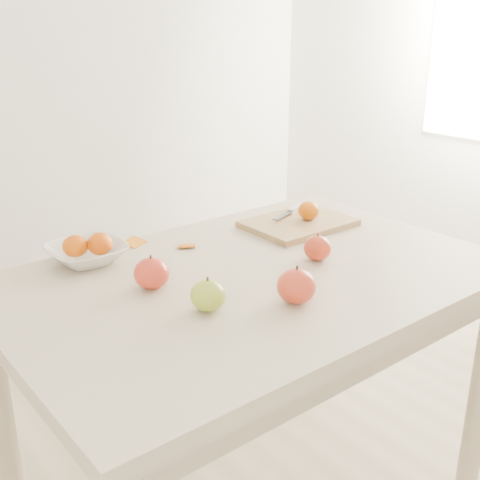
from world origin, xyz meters
TOP-DOWN VIEW (x-y plane):
  - table at (0.00, 0.00)m, footprint 1.20×0.80m
  - cutting_board at (0.33, 0.18)m, footprint 0.30×0.22m
  - board_tangerine at (0.36, 0.17)m, footprint 0.06×0.06m
  - fruit_bowl at (-0.28, 0.31)m, footprint 0.19×0.19m
  - bowl_tangerine_near at (-0.31, 0.32)m, footprint 0.06×0.06m
  - bowl_tangerine_far at (-0.25, 0.30)m, footprint 0.06×0.06m
  - orange_peel_a at (-0.13, 0.35)m, footprint 0.07×0.07m
  - orange_peel_b at (-0.03, 0.24)m, footprint 0.06×0.05m
  - paring_knife at (0.37, 0.25)m, footprint 0.17×0.07m
  - apple_green at (-0.20, -0.09)m, footprint 0.08×0.08m
  - apple_red_a at (-0.24, 0.08)m, footprint 0.08×0.08m
  - apple_red_c at (-0.03, -0.18)m, footprint 0.09×0.09m
  - apple_red_e at (0.18, -0.04)m, footprint 0.07×0.07m

SIDE VIEW (x-z plane):
  - table at x=0.00m, z-range 0.28..1.03m
  - orange_peel_a at x=-0.13m, z-range 0.75..0.76m
  - orange_peel_b at x=-0.03m, z-range 0.75..0.76m
  - cutting_board at x=0.33m, z-range 0.75..0.77m
  - fruit_bowl at x=-0.28m, z-range 0.75..0.80m
  - paring_knife at x=0.37m, z-range 0.77..0.78m
  - apple_red_e at x=0.18m, z-range 0.75..0.81m
  - apple_green at x=-0.20m, z-range 0.75..0.82m
  - apple_red_a at x=-0.24m, z-range 0.75..0.82m
  - apple_red_c at x=-0.03m, z-range 0.75..0.83m
  - board_tangerine at x=0.36m, z-range 0.77..0.82m
  - bowl_tangerine_near at x=-0.31m, z-range 0.77..0.82m
  - bowl_tangerine_far at x=-0.25m, z-range 0.77..0.83m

